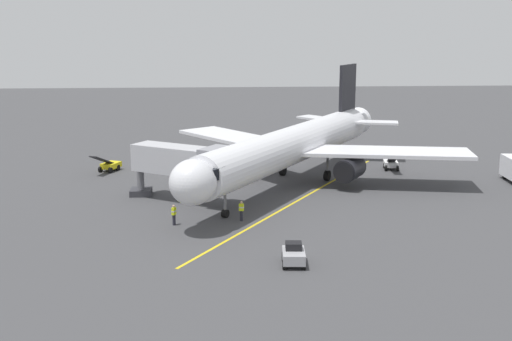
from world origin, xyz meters
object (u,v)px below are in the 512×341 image
(ground_crew_marshaller, at_px, (174,215))
(tug_portside, at_px, (294,255))
(jet_bridge, at_px, (189,163))
(belt_loader_rear_apron, at_px, (109,165))
(airplane, at_px, (294,145))
(ground_crew_wing_walker, at_px, (241,211))
(belt_loader_near_nose, at_px, (391,163))

(ground_crew_marshaller, bearing_deg, tug_portside, 132.51)
(jet_bridge, distance_m, ground_crew_marshaller, 7.46)
(ground_crew_marshaller, height_order, belt_loader_rear_apron, belt_loader_rear_apron)
(airplane, distance_m, ground_crew_wing_walker, 14.41)
(ground_crew_marshaller, distance_m, belt_loader_near_nose, 30.35)
(jet_bridge, relative_size, tug_portside, 4.42)
(airplane, height_order, ground_crew_wing_walker, airplane)
(ground_crew_wing_walker, height_order, belt_loader_rear_apron, belt_loader_rear_apron)
(airplane, bearing_deg, ground_crew_marshaller, 49.43)
(jet_bridge, xyz_separation_m, ground_crew_wing_walker, (-4.54, 6.04, -2.88))
(tug_portside, bearing_deg, airplane, -97.30)
(belt_loader_near_nose, bearing_deg, tug_portside, 62.70)
(belt_loader_near_nose, relative_size, tug_portside, 1.96)
(ground_crew_wing_walker, bearing_deg, tug_portside, 106.86)
(jet_bridge, distance_m, tug_portside, 18.18)
(jet_bridge, height_order, tug_portside, jet_bridge)
(airplane, xyz_separation_m, ground_crew_wing_walker, (6.02, 12.71, -3.12))
(airplane, xyz_separation_m, belt_loader_rear_apron, (20.03, -7.08, -3.29))
(airplane, distance_m, ground_crew_marshaller, 18.04)
(ground_crew_wing_walker, bearing_deg, ground_crew_marshaller, 8.02)
(belt_loader_near_nose, bearing_deg, airplane, 26.01)
(airplane, xyz_separation_m, ground_crew_marshaller, (11.55, 13.49, -3.12))
(ground_crew_wing_walker, relative_size, belt_loader_rear_apron, 0.37)
(jet_bridge, xyz_separation_m, ground_crew_marshaller, (1.00, 6.82, -2.88))
(jet_bridge, xyz_separation_m, tug_portside, (-7.63, 16.22, -3.06))
(ground_crew_marshaller, relative_size, ground_crew_wing_walker, 1.00)
(ground_crew_marshaller, distance_m, tug_portside, 12.76)
(jet_bridge, xyz_separation_m, belt_loader_rear_apron, (9.47, -13.76, -3.05))
(belt_loader_rear_apron, bearing_deg, tug_portside, 119.69)
(belt_loader_near_nose, height_order, tug_portside, belt_loader_near_nose)
(belt_loader_near_nose, xyz_separation_m, tug_portside, (14.81, 28.69, -0.01))
(jet_bridge, relative_size, belt_loader_rear_apron, 2.28)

